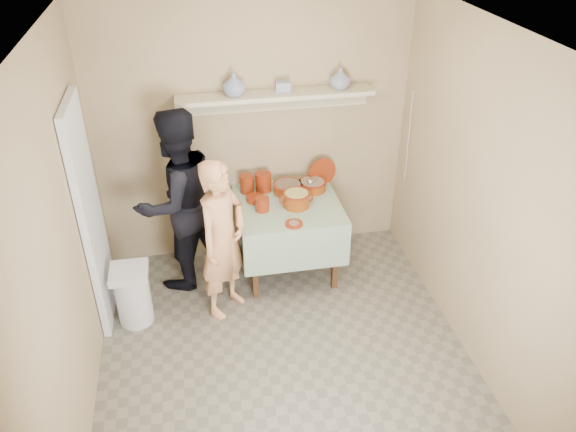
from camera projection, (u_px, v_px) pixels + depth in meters
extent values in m
plane|color=#6B6454|center=(287.00, 364.00, 4.57)|extent=(3.50, 3.50, 0.00)
cube|color=silver|center=(91.00, 218.00, 4.61)|extent=(0.06, 0.70, 2.00)
cylinder|color=#6C1B07|center=(247.00, 184.00, 5.42)|extent=(0.13, 0.13, 0.18)
cylinder|color=#6C1B07|center=(263.00, 182.00, 5.44)|extent=(0.15, 0.15, 0.18)
cylinder|color=#6C1B07|center=(262.00, 204.00, 5.13)|extent=(0.13, 0.13, 0.13)
cylinder|color=#6C1B07|center=(255.00, 199.00, 5.30)|extent=(0.17, 0.17, 0.05)
cylinder|color=#6C1B07|center=(322.00, 172.00, 5.55)|extent=(0.29, 0.10, 0.29)
imported|color=navy|center=(340.00, 78.00, 5.10)|extent=(0.21, 0.21, 0.20)
imported|color=navy|center=(234.00, 84.00, 4.93)|extent=(0.26, 0.26, 0.21)
cube|color=navy|center=(283.00, 87.00, 5.05)|extent=(0.15, 0.11, 0.09)
imported|color=tan|center=(223.00, 240.00, 4.79)|extent=(0.63, 0.64, 1.48)
imported|color=black|center=(178.00, 201.00, 5.08)|extent=(1.08, 1.03, 1.75)
cube|color=tan|center=(253.00, 132.00, 5.36)|extent=(3.00, 0.02, 2.60)
cube|color=tan|center=(59.00, 255.00, 3.65)|extent=(0.02, 3.50, 2.60)
cube|color=tan|center=(488.00, 210.00, 4.13)|extent=(0.02, 3.50, 2.60)
cube|color=silver|center=(287.00, 39.00, 3.20)|extent=(3.00, 3.50, 0.02)
cube|color=#4C2D16|center=(255.00, 266.00, 5.12)|extent=(0.05, 0.05, 0.71)
cube|color=#4C2D16|center=(335.00, 257.00, 5.24)|extent=(0.05, 0.05, 0.71)
cube|color=#4C2D16|center=(245.00, 222.00, 5.75)|extent=(0.05, 0.05, 0.71)
cube|color=#4C2D16|center=(317.00, 215.00, 5.87)|extent=(0.05, 0.05, 0.71)
cube|color=#4C2D16|center=(288.00, 206.00, 5.30)|extent=(0.90, 0.90, 0.04)
cube|color=#1E5929|center=(288.00, 203.00, 5.28)|extent=(0.96, 0.96, 0.01)
cube|color=#1E5929|center=(298.00, 251.00, 4.99)|extent=(0.96, 0.01, 0.44)
cube|color=#1E5929|center=(279.00, 198.00, 5.80)|extent=(0.96, 0.01, 0.44)
cube|color=#1E5929|center=(238.00, 228.00, 5.32)|extent=(0.01, 0.96, 0.44)
cube|color=#1E5929|center=(336.00, 218.00, 5.47)|extent=(0.01, 0.96, 0.44)
cylinder|color=#6A2709|center=(288.00, 188.00, 5.42)|extent=(0.28, 0.28, 0.09)
cylinder|color=#6C1B07|center=(288.00, 184.00, 5.40)|extent=(0.30, 0.30, 0.01)
cylinder|color=brown|center=(288.00, 186.00, 5.41)|extent=(0.25, 0.25, 0.05)
cylinder|color=#6A2709|center=(312.00, 186.00, 5.46)|extent=(0.26, 0.26, 0.09)
cylinder|color=#6C1B07|center=(313.00, 182.00, 5.44)|extent=(0.28, 0.28, 0.01)
cylinder|color=#8C6B54|center=(312.00, 184.00, 5.45)|extent=(0.23, 0.23, 0.05)
cylinder|color=silver|center=(317.00, 180.00, 5.28)|extent=(0.01, 0.22, 0.16)
sphere|color=silver|center=(310.00, 182.00, 5.41)|extent=(0.07, 0.07, 0.07)
cylinder|color=#6A2709|center=(296.00, 200.00, 5.19)|extent=(0.24, 0.24, 0.14)
cylinder|color=#6C1B07|center=(297.00, 194.00, 5.16)|extent=(0.25, 0.25, 0.01)
cylinder|color=tan|center=(297.00, 195.00, 5.16)|extent=(0.21, 0.21, 0.05)
torus|color=#6C1B07|center=(284.00, 200.00, 5.17)|extent=(0.09, 0.02, 0.09)
torus|color=#6C1B07|center=(309.00, 198.00, 5.21)|extent=(0.09, 0.02, 0.09)
cylinder|color=#6C1B07|center=(294.00, 224.00, 4.95)|extent=(0.16, 0.16, 0.02)
cylinder|color=#8C6B54|center=(294.00, 223.00, 4.94)|extent=(0.09, 0.09, 0.01)
cube|color=#C2B390|center=(275.00, 95.00, 5.06)|extent=(1.80, 0.25, 0.04)
cube|color=#C2B390|center=(273.00, 101.00, 5.21)|extent=(1.80, 0.02, 0.18)
cylinder|color=silver|center=(134.00, 298.00, 4.89)|extent=(0.30, 0.30, 0.50)
cube|color=silver|center=(129.00, 272.00, 4.75)|extent=(0.32, 0.32, 0.06)
cylinder|color=silver|center=(412.00, 106.00, 5.24)|extent=(0.01, 0.01, 0.30)
cylinder|color=silver|center=(409.00, 137.00, 5.38)|extent=(0.01, 0.01, 0.30)
cylinder|color=silver|center=(406.00, 166.00, 5.52)|extent=(0.01, 0.01, 0.30)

